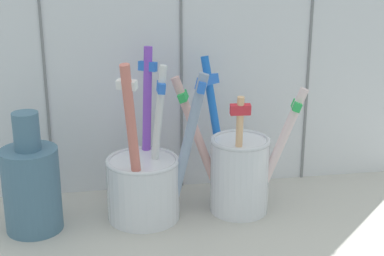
{
  "coord_description": "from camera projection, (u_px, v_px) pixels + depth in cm",
  "views": [
    {
      "loc": [
        -9.94,
        -57.52,
        33.18
      ],
      "look_at": [
        0.0,
        2.97,
        12.41
      ],
      "focal_mm": 55.06,
      "sensor_mm": 36.0,
      "label": 1
    }
  ],
  "objects": [
    {
      "name": "counter_slab",
      "position": [
        196.0,
        233.0,
        0.66
      ],
      "size": [
        64.0,
        22.0,
        2.0
      ],
      "primitive_type": "cube",
      "color": "#BCB7AD",
      "rests_on": "ground"
    },
    {
      "name": "tile_wall_back",
      "position": [
        180.0,
        24.0,
        0.7
      ],
      "size": [
        64.0,
        2.2,
        45.0
      ],
      "color": "white",
      "rests_on": "ground"
    },
    {
      "name": "toothbrush_cup_left",
      "position": [
        145.0,
        181.0,
        0.66
      ],
      "size": [
        11.34,
        9.61,
        18.84
      ],
      "color": "white",
      "rests_on": "counter_slab"
    },
    {
      "name": "toothbrush_cup_right",
      "position": [
        238.0,
        169.0,
        0.67
      ],
      "size": [
        14.65,
        8.71,
        17.51
      ],
      "color": "white",
      "rests_on": "counter_slab"
    },
    {
      "name": "ceramic_vase",
      "position": [
        31.0,
        185.0,
        0.63
      ],
      "size": [
        6.11,
        6.11,
        13.31
      ],
      "color": "slate",
      "rests_on": "counter_slab"
    }
  ]
}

